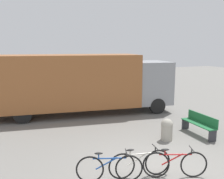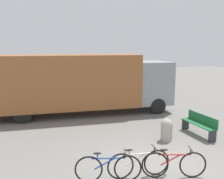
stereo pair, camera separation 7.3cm
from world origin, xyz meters
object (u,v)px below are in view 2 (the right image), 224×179
(park_bench, at_px, (200,124))
(bicycle_far, at_px, (174,164))
(bicycle_near, at_px, (108,168))
(delivery_truck, at_px, (81,82))
(bollard_near_bench, at_px, (167,129))
(bicycle_middle, at_px, (139,164))

(park_bench, distance_m, bicycle_far, 3.81)
(bicycle_near, bearing_deg, delivery_truck, 99.39)
(delivery_truck, relative_size, bicycle_far, 5.86)
(bicycle_far, distance_m, bollard_near_bench, 2.77)
(bicycle_near, height_order, bicycle_far, same)
(bicycle_far, bearing_deg, bicycle_middle, 177.30)
(bicycle_middle, height_order, bicycle_far, same)
(bicycle_near, distance_m, bicycle_middle, 0.86)
(bollard_near_bench, bearing_deg, bicycle_far, -120.23)
(delivery_truck, distance_m, bicycle_near, 7.16)
(bicycle_middle, bearing_deg, delivery_truck, 96.95)
(delivery_truck, distance_m, bollard_near_bench, 5.52)
(delivery_truck, xyz_separation_m, park_bench, (3.53, -5.00, -1.23))
(bicycle_near, height_order, bicycle_middle, same)
(delivery_truck, distance_m, bicycle_middle, 7.14)
(park_bench, height_order, bollard_near_bench, park_bench)
(bicycle_near, xyz_separation_m, bicycle_far, (1.72, -0.46, 0.00))
(delivery_truck, height_order, bicycle_far, delivery_truck)
(delivery_truck, xyz_separation_m, bicycle_middle, (-0.29, -7.01, -1.32))
(park_bench, xyz_separation_m, bicycle_near, (-4.68, -1.94, -0.08))
(bicycle_middle, relative_size, bicycle_far, 1.05)
(bicycle_far, relative_size, bollard_near_bench, 1.97)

